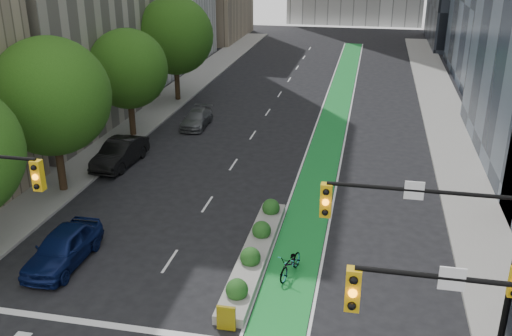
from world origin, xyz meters
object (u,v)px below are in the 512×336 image
at_px(parked_car_left_mid, 120,153).
at_px(parked_car_left_far, 197,119).
at_px(median_planter, 255,251).
at_px(parked_car_left_near, 63,247).
at_px(bicycle, 291,264).

height_order(parked_car_left_mid, parked_car_left_far, parked_car_left_mid).
height_order(median_planter, parked_car_left_mid, parked_car_left_mid).
bearing_deg(parked_car_left_near, parked_car_left_mid, 102.48).
distance_m(bicycle, parked_car_left_near, 10.02).
relative_size(median_planter, parked_car_left_near, 2.16).
distance_m(median_planter, parked_car_left_far, 19.94).
distance_m(parked_car_left_mid, parked_car_left_far, 9.01).
bearing_deg(parked_car_left_mid, bicycle, -36.23).
xyz_separation_m(median_planter, bicycle, (1.76, -1.03, 0.17)).
bearing_deg(parked_car_left_mid, parked_car_left_near, -74.05).
bearing_deg(bicycle, parked_car_left_far, 132.27).
height_order(bicycle, parked_car_left_near, parked_car_left_near).
height_order(median_planter, parked_car_left_near, parked_car_left_near).
bearing_deg(bicycle, parked_car_left_near, -159.13).
xyz_separation_m(parked_car_left_near, parked_car_left_far, (-0.14, 20.26, -0.19)).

